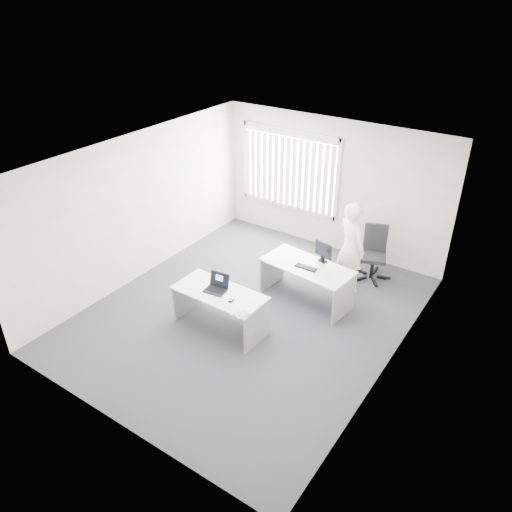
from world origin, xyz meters
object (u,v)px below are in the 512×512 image
Objects in this scene: laptop at (215,284)px; monitor at (323,252)px; desk_near at (220,302)px; desk_far at (307,275)px; office_chair at (373,262)px; person at (350,247)px.

laptop is 2.07m from monitor.
desk_near is 4.14× the size of monitor.
desk_near is 0.92× the size of desk_far.
monitor is (-0.52, -1.16, 0.59)m from office_chair.
desk_near is 3.29m from office_chair.
desk_far is 1.78m from laptop.
monitor reaches higher than desk_far.
monitor reaches higher than office_chair.
person is 4.68× the size of monitor.
monitor is (0.16, 0.27, 0.39)m from desk_far.
desk_near is 2.63m from person.
monitor is at bearing 63.03° from desk_near.
monitor is at bearing 84.95° from person.
laptop is at bearing -113.56° from desk_far.
desk_near is at bearing -138.08° from office_chair.
person is 0.59m from monitor.
office_chair is at bearing 55.06° from laptop.
laptop is (-1.55, -2.95, 0.50)m from office_chair.
office_chair reaches higher than laptop.
person is 5.06× the size of laptop.
laptop is at bearing -163.19° from desk_near.
person reaches higher than laptop.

